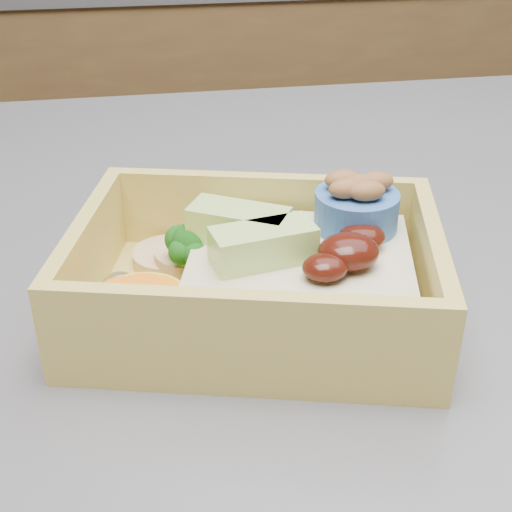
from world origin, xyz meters
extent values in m
cube|color=brown|center=(0.00, 1.20, 0.45)|extent=(3.20, 0.60, 0.90)
cube|color=#393A3F|center=(0.00, -0.10, 0.90)|extent=(1.24, 0.84, 0.04)
cube|color=#CFB955|center=(-0.02, -0.08, 0.92)|extent=(0.21, 0.18, 0.01)
cube|color=#CFB955|center=(0.00, -0.02, 0.95)|extent=(0.18, 0.06, 0.05)
cube|color=#CFB955|center=(-0.03, -0.14, 0.95)|extent=(0.18, 0.06, 0.05)
cube|color=#CFB955|center=(0.07, -0.11, 0.95)|extent=(0.04, 0.12, 0.05)
cube|color=#CFB955|center=(-0.10, -0.06, 0.95)|extent=(0.04, 0.12, 0.05)
cube|color=tan|center=(0.00, -0.09, 0.94)|extent=(0.14, 0.13, 0.03)
ellipsoid|color=#340D07|center=(0.03, -0.10, 0.97)|extent=(0.04, 0.03, 0.02)
ellipsoid|color=#340D07|center=(0.04, -0.09, 0.96)|extent=(0.03, 0.03, 0.01)
ellipsoid|color=#340D07|center=(0.01, -0.11, 0.96)|extent=(0.03, 0.02, 0.01)
cube|color=#B6E376|center=(-0.01, -0.09, 0.97)|extent=(0.05, 0.03, 0.02)
cube|color=#B6E376|center=(-0.02, -0.07, 0.97)|extent=(0.06, 0.05, 0.02)
cylinder|color=#6BA559|center=(-0.05, -0.06, 0.94)|extent=(0.01, 0.01, 0.02)
sphere|color=#185A14|center=(-0.05, -0.06, 0.96)|extent=(0.02, 0.02, 0.02)
sphere|color=#185A14|center=(-0.04, -0.06, 0.95)|extent=(0.02, 0.02, 0.02)
sphere|color=#185A14|center=(-0.05, -0.05, 0.95)|extent=(0.02, 0.02, 0.02)
sphere|color=#185A14|center=(-0.05, -0.07, 0.95)|extent=(0.01, 0.01, 0.01)
sphere|color=#185A14|center=(-0.05, -0.06, 0.95)|extent=(0.01, 0.01, 0.01)
sphere|color=#185A14|center=(-0.05, -0.05, 0.95)|extent=(0.01, 0.01, 0.01)
cylinder|color=yellow|center=(-0.08, -0.10, 0.94)|extent=(0.05, 0.05, 0.02)
cylinder|color=orange|center=(-0.08, -0.10, 0.95)|extent=(0.02, 0.02, 0.00)
cylinder|color=orange|center=(-0.09, -0.10, 0.95)|extent=(0.02, 0.02, 0.00)
cylinder|color=orange|center=(-0.07, -0.11, 0.96)|extent=(0.02, 0.02, 0.00)
cylinder|color=tan|center=(-0.06, -0.03, 0.93)|extent=(0.04, 0.04, 0.01)
cylinder|color=tan|center=(-0.05, -0.04, 0.94)|extent=(0.04, 0.04, 0.01)
ellipsoid|color=silver|center=(-0.03, -0.04, 0.94)|extent=(0.02, 0.02, 0.02)
ellipsoid|color=silver|center=(-0.09, -0.07, 0.94)|extent=(0.02, 0.02, 0.02)
cylinder|color=#3461B2|center=(0.04, -0.06, 0.97)|extent=(0.05, 0.05, 0.02)
ellipsoid|color=brown|center=(0.04, -0.06, 0.98)|extent=(0.02, 0.02, 0.01)
ellipsoid|color=brown|center=(0.05, -0.06, 0.98)|extent=(0.02, 0.02, 0.01)
ellipsoid|color=brown|center=(0.03, -0.06, 0.98)|extent=(0.02, 0.02, 0.01)
ellipsoid|color=brown|center=(0.04, -0.07, 0.98)|extent=(0.02, 0.02, 0.01)
ellipsoid|color=brown|center=(0.03, -0.07, 0.98)|extent=(0.02, 0.02, 0.01)
camera|label=1|loc=(-0.07, -0.39, 1.14)|focal=50.00mm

